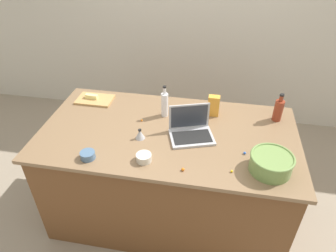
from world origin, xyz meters
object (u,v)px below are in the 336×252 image
Objects in this scene: bottle_vinegar at (165,104)px; butter_stick_left at (92,96)px; cutting_board at (95,99)px; candy_bag at (214,106)px; bottle_soy at (278,110)px; mixing_bowl_large at (271,163)px; laptop at (191,130)px; ramekin_small at (88,155)px; ramekin_medium at (144,158)px; kitchen_timer at (140,134)px.

bottle_vinegar is 2.40× the size of butter_stick_left.
candy_bag is (1.02, -0.04, 0.08)m from cutting_board.
bottle_soy is 1.55m from butter_stick_left.
bottle_vinegar reaches higher than butter_stick_left.
mixing_bowl_large is at bearing -55.65° from candy_bag.
ramekin_small is at bearing -149.81° from laptop.
mixing_bowl_large is 1.57m from butter_stick_left.
candy_bag is at bearing 40.76° from ramekin_small.
ramekin_medium reaches higher than ramekin_small.
mixing_bowl_large is at bearing -27.13° from laptop.
bottle_soy is 1.35× the size of candy_bag.
cutting_board is at bearing 169.36° from bottle_vinegar.
bottle_vinegar is at bearing 69.85° from kitchen_timer.
candy_bag reaches higher than ramekin_small.
laptop reaches higher than cutting_board.
kitchen_timer is 0.45× the size of candy_bag.
bottle_soy is 2.99× the size of kitchen_timer.
laptop reaches higher than kitchen_timer.
mixing_bowl_large is (0.54, -0.28, 0.02)m from laptop.
laptop is 0.37m from kitchen_timer.
laptop is at bearing -20.83° from butter_stick_left.
kitchen_timer is at bearing 168.92° from mixing_bowl_large.
ramekin_medium is 1.34× the size of kitchen_timer.
ramekin_small is at bearing -70.03° from butter_stick_left.
laptop is 0.75m from ramekin_small.
ramekin_small is at bearing -175.26° from mixing_bowl_large.
laptop reaches higher than mixing_bowl_large.
ramekin_medium is at bearing -69.58° from kitchen_timer.
butter_stick_left is at bearing 133.20° from ramekin_medium.
mixing_bowl_large is 1.19m from ramekin_small.
bottle_vinegar is 0.35m from kitchen_timer.
bottle_soy reaches higher than cutting_board.
ramekin_small is 0.40m from kitchen_timer.
bottle_vinegar is at bearing -168.13° from candy_bag.
laptop is 1.33× the size of mixing_bowl_large.
bottle_vinegar is 1.15× the size of bottle_soy.
ramekin_small is (-0.41, -0.60, -0.08)m from bottle_vinegar.
cutting_board is at bearing 177.73° from candy_bag.
kitchen_timer is (0.55, -0.45, -0.00)m from butter_stick_left.
kitchen_timer is at bearing -110.15° from bottle_vinegar.
bottle_soy is (0.64, 0.32, 0.05)m from laptop.
ramekin_small is 0.38m from ramekin_medium.
ramekin_medium is at bearing -48.04° from cutting_board.
cutting_board is 2.97× the size of ramekin_medium.
mixing_bowl_large is 1.19× the size of bottle_soy.
cutting_board is 3.97× the size of kitchen_timer.
cutting_board is 2.78× the size of butter_stick_left.
ramekin_medium is (0.61, -0.68, 0.02)m from cutting_board.
mixing_bowl_large is 1.62× the size of candy_bag.
ramekin_medium is at bearing -176.08° from mixing_bowl_large.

